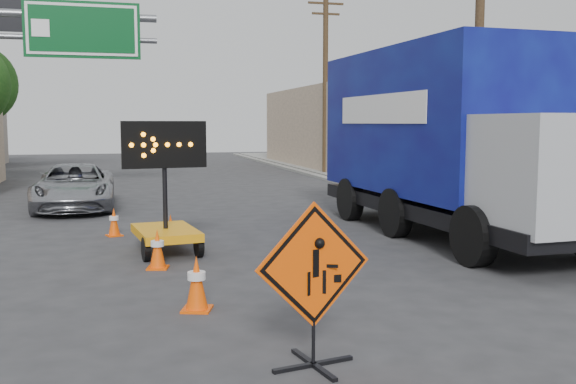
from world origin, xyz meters
name	(u,v)px	position (x,y,z in m)	size (l,w,h in m)	color
ground	(310,360)	(0.00, 0.00, 0.00)	(100.00, 100.00, 0.00)	#2D2D30
curb_right	(381,193)	(7.20, 15.00, 0.06)	(0.40, 60.00, 0.12)	gray
sidewalk_right	(438,191)	(9.50, 15.00, 0.07)	(4.00, 60.00, 0.15)	gray
building_right_far	(373,128)	(13.00, 30.00, 2.30)	(10.00, 14.00, 4.60)	#C6AB8F
highway_gantry	(44,53)	(-4.43, 17.96, 5.07)	(6.18, 0.38, 6.90)	slate
utility_pole_near	(479,49)	(8.00, 10.00, 4.68)	(1.80, 0.26, 9.00)	#47341E
utility_pole_far	(325,80)	(8.00, 24.00, 4.68)	(1.80, 0.26, 9.00)	#47341E
construction_sign	(314,281)	(-0.01, -0.18, 0.94)	(1.33, 0.95, 1.78)	black
arrow_board	(166,223)	(-1.10, 6.34, 0.60)	(1.66, 1.98, 2.64)	orange
pickup_truck	(75,187)	(-3.29, 13.73, 0.68)	(2.26, 4.91, 1.36)	#9FA0A5
box_truck	(448,151)	(5.39, 6.85, 1.96)	(3.18, 9.19, 4.32)	black
cone_a	(197,283)	(-0.97, 2.21, 0.39)	(0.50, 0.50, 0.78)	#FF5005
cone_b	(157,249)	(-1.35, 4.97, 0.36)	(0.44, 0.44, 0.72)	#FF5005
cone_c	(171,229)	(-0.93, 7.40, 0.32)	(0.35, 0.35, 0.63)	#FF5005
cone_d	(114,222)	(-2.12, 8.63, 0.33)	(0.42, 0.42, 0.65)	#FF5005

